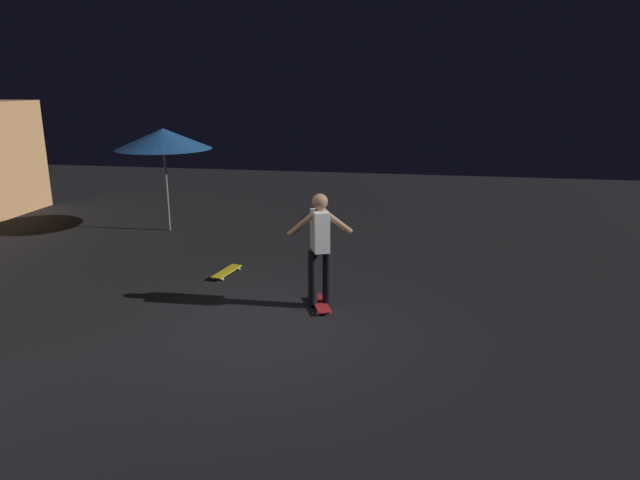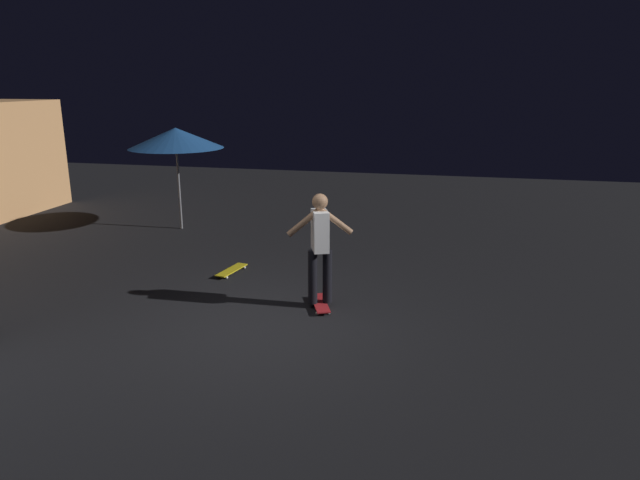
% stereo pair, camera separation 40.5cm
% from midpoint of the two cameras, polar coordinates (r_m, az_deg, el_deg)
% --- Properties ---
extents(ground_plane, '(28.00, 28.00, 0.00)m').
position_cam_midpoint_polar(ground_plane, '(8.03, -4.80, -8.74)').
color(ground_plane, black).
extents(patio_umbrella, '(2.10, 2.10, 2.30)m').
position_cam_midpoint_polar(patio_umbrella, '(13.23, -13.31, 9.85)').
color(patio_umbrella, slate).
rests_on(patio_umbrella, ground_plane).
extents(skateboard_ridden, '(0.80, 0.47, 0.07)m').
position_cam_midpoint_polar(skateboard_ridden, '(8.70, 1.34, -6.34)').
color(skateboard_ridden, '#AD1E23').
rests_on(skateboard_ridden, ground_plane).
extents(skateboard_spare, '(0.80, 0.34, 0.07)m').
position_cam_midpoint_polar(skateboard_spare, '(10.26, -7.68, -3.01)').
color(skateboard_spare, gold).
rests_on(skateboard_spare, ground_plane).
extents(skater, '(0.45, 0.95, 1.67)m').
position_cam_midpoint_polar(skater, '(8.38, 1.39, -0.10)').
color(skater, black).
rests_on(skater, skateboard_ridden).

